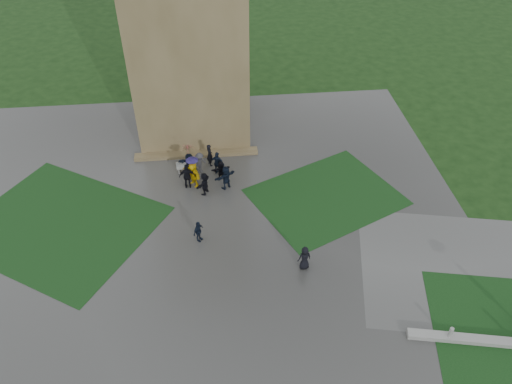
{
  "coord_description": "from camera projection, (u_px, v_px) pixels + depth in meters",
  "views": [
    {
      "loc": [
        1.36,
        -19.56,
        21.44
      ],
      "look_at": [
        3.78,
        4.55,
        1.2
      ],
      "focal_mm": 35.0,
      "sensor_mm": 36.0,
      "label": 1
    }
  ],
  "objects": [
    {
      "name": "lawn_inset_right",
      "position": [
        326.0,
        197.0,
        33.03
      ],
      "size": [
        11.12,
        10.15,
        0.01
      ],
      "primitive_type": "cube",
      "rotation": [
        0.0,
        0.0,
        0.44
      ],
      "color": "black",
      "rests_on": "plaza"
    },
    {
      "name": "tower",
      "position": [
        186.0,
        12.0,
        34.26
      ],
      "size": [
        8.0,
        8.0,
        18.0
      ],
      "primitive_type": "cube",
      "color": "brown",
      "rests_on": "ground"
    },
    {
      "name": "ground",
      "position": [
        198.0,
        263.0,
        28.58
      ],
      "size": [
        120.0,
        120.0,
        0.0
      ],
      "primitive_type": "plane",
      "color": "black"
    },
    {
      "name": "bench",
      "position": [
        186.0,
        167.0,
        34.94
      ],
      "size": [
        1.35,
        0.59,
        0.76
      ],
      "rotation": [
        0.0,
        0.0,
        0.15
      ],
      "color": "beige",
      "rests_on": "plaza"
    },
    {
      "name": "plaza",
      "position": [
        198.0,
        238.0,
        30.1
      ],
      "size": [
        34.0,
        34.0,
        0.02
      ],
      "primitive_type": "cube",
      "color": "#353533",
      "rests_on": "ground"
    },
    {
      "name": "visitor_cluster",
      "position": [
        201.0,
        169.0,
        33.65
      ],
      "size": [
        4.1,
        4.31,
        2.66
      ],
      "color": "black",
      "rests_on": "plaza"
    },
    {
      "name": "pedestrian_mid",
      "position": [
        198.0,
        231.0,
        29.49
      ],
      "size": [
        0.89,
        0.97,
        1.46
      ],
      "primitive_type": "imported",
      "rotation": [
        0.0,
        0.0,
        0.94
      ],
      "color": "black",
      "rests_on": "plaza"
    },
    {
      "name": "pedestrian_near",
      "position": [
        305.0,
        258.0,
        27.8
      ],
      "size": [
        0.85,
        0.66,
        1.55
      ],
      "primitive_type": "imported",
      "rotation": [
        0.0,
        0.0,
        3.35
      ],
      "color": "black",
      "rests_on": "plaza"
    },
    {
      "name": "lawn_inset_left",
      "position": [
        60.0,
        225.0,
        30.96
      ],
      "size": [
        14.1,
        13.46,
        0.01
      ],
      "primitive_type": "cube",
      "rotation": [
        0.0,
        0.0,
        -0.56
      ],
      "color": "black",
      "rests_on": "plaza"
    },
    {
      "name": "tower_plinth",
      "position": [
        197.0,
        154.0,
        36.59
      ],
      "size": [
        9.0,
        0.8,
        0.22
      ],
      "primitive_type": "cube",
      "color": "brown",
      "rests_on": "plaza"
    }
  ]
}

